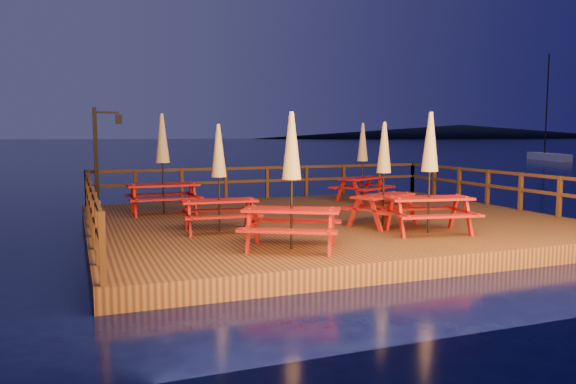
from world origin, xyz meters
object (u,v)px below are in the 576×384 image
object	(u,v)px
lamp_post	(101,148)
picnic_table_1	(430,171)
sailboat	(548,157)
picnic_table_2	(362,161)
picnic_table_0	(163,162)

from	to	relation	value
lamp_post	picnic_table_1	bearing A→B (deg)	-48.55
lamp_post	picnic_table_1	distance (m)	9.91
lamp_post	sailboat	xyz separation A→B (m)	(42.19, 23.79, -1.85)
picnic_table_1	lamp_post	bearing A→B (deg)	141.87
sailboat	picnic_table_2	bearing A→B (deg)	-122.52
lamp_post	sailboat	distance (m)	48.47
sailboat	picnic_table_1	bearing A→B (deg)	-117.87
sailboat	picnic_table_0	bearing A→B (deg)	-126.46
picnic_table_0	picnic_table_2	bearing A→B (deg)	6.71
lamp_post	sailboat	size ratio (longest dim) A/B	0.29
sailboat	picnic_table_0	distance (m)	48.35
picnic_table_1	picnic_table_2	xyz separation A→B (m)	(1.54, 5.92, -0.07)
lamp_post	sailboat	world-z (taller)	sailboat
lamp_post	picnic_table_2	size ratio (longest dim) A/B	1.17
lamp_post	picnic_table_2	xyz separation A→B (m)	(8.10, -1.51, -0.47)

